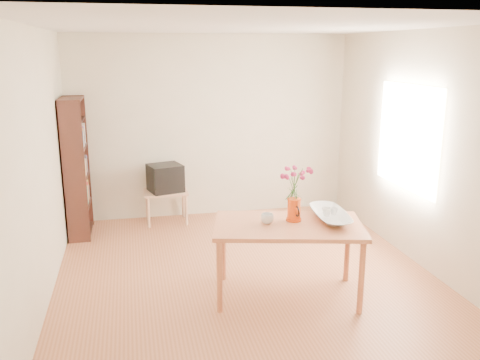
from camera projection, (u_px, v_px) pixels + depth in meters
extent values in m
plane|color=#985635|center=(246.00, 276.00, 5.51)|extent=(4.50, 4.50, 0.00)
plane|color=white|center=(247.00, 26.00, 4.86)|extent=(4.50, 4.50, 0.00)
plane|color=beige|center=(211.00, 127.00, 7.31)|extent=(4.00, 0.00, 4.00)
plane|color=beige|center=(331.00, 235.00, 3.05)|extent=(4.00, 0.00, 4.00)
plane|color=beige|center=(39.00, 168.00, 4.77)|extent=(0.00, 4.50, 4.50)
plane|color=beige|center=(423.00, 151.00, 5.60)|extent=(0.00, 4.50, 4.50)
plane|color=white|center=(408.00, 137.00, 5.85)|extent=(0.00, 1.30, 1.30)
cube|color=#AB5D3A|center=(288.00, 226.00, 4.90)|extent=(1.57, 1.12, 0.04)
cylinder|color=#AB5D3A|center=(220.00, 277.00, 4.67)|extent=(0.06, 0.06, 0.71)
cylinder|color=#AB5D3A|center=(361.00, 278.00, 4.64)|extent=(0.06, 0.06, 0.71)
cylinder|color=#AB5D3A|center=(223.00, 248.00, 5.34)|extent=(0.06, 0.06, 0.71)
cylinder|color=#AB5D3A|center=(347.00, 249.00, 5.31)|extent=(0.06, 0.06, 0.71)
cube|color=tan|center=(166.00, 192.00, 7.11)|extent=(0.60, 0.45, 0.03)
cylinder|color=tan|center=(148.00, 213.00, 6.94)|extent=(0.04, 0.04, 0.43)
cylinder|color=tan|center=(186.00, 210.00, 7.05)|extent=(0.04, 0.04, 0.43)
cylinder|color=tan|center=(147.00, 205.00, 7.29)|extent=(0.04, 0.04, 0.43)
cylinder|color=tan|center=(183.00, 203.00, 7.40)|extent=(0.04, 0.04, 0.43)
cube|color=black|center=(74.00, 174.00, 6.23)|extent=(0.28, 0.02, 1.80)
cube|color=black|center=(79.00, 162.00, 6.87)|extent=(0.28, 0.03, 1.80)
cube|color=black|center=(66.00, 168.00, 6.52)|extent=(0.02, 0.70, 1.80)
cube|color=black|center=(81.00, 231.00, 6.77)|extent=(0.27, 0.65, 0.02)
cube|color=black|center=(79.00, 205.00, 6.68)|extent=(0.27, 0.65, 0.02)
cube|color=black|center=(77.00, 177.00, 6.58)|extent=(0.27, 0.65, 0.02)
cube|color=black|center=(75.00, 148.00, 6.49)|extent=(0.27, 0.65, 0.02)
cube|color=black|center=(72.00, 120.00, 6.40)|extent=(0.27, 0.65, 0.02)
cube|color=black|center=(71.00, 99.00, 6.33)|extent=(0.27, 0.65, 0.02)
cylinder|color=#D0400C|center=(294.00, 210.00, 4.96)|extent=(0.13, 0.13, 0.22)
cylinder|color=#D0400C|center=(294.00, 219.00, 4.99)|extent=(0.15, 0.15, 0.02)
cylinder|color=#D0400C|center=(294.00, 199.00, 4.94)|extent=(0.14, 0.14, 0.01)
cone|color=#D0400C|center=(296.00, 203.00, 4.89)|extent=(0.05, 0.07, 0.06)
torus|color=black|center=(292.00, 207.00, 5.04)|extent=(0.02, 0.10, 0.10)
imported|color=white|center=(267.00, 219.00, 4.90)|extent=(0.13, 0.13, 0.10)
imported|color=white|center=(331.00, 197.00, 4.98)|extent=(0.52, 0.52, 0.45)
imported|color=white|center=(327.00, 202.00, 4.98)|extent=(0.10, 0.10, 0.07)
imported|color=white|center=(334.00, 201.00, 5.02)|extent=(0.08, 0.08, 0.06)
cube|color=black|center=(165.00, 178.00, 7.06)|extent=(0.52, 0.50, 0.38)
cube|color=black|center=(165.00, 175.00, 7.12)|extent=(0.35, 0.29, 0.26)
cube|color=black|center=(166.00, 180.00, 6.86)|extent=(0.33, 0.10, 0.26)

